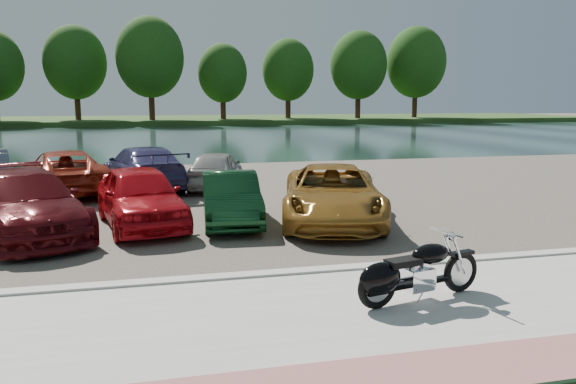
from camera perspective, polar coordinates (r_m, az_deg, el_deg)
The scene contains 15 objects.
ground at distance 8.68m, azimuth 7.67°, elevation -12.34°, with size 200.00×200.00×0.00m, color #595447.
promenade at distance 7.81m, azimuth 10.40°, elevation -14.57°, with size 60.00×6.00×0.10m, color #AAA7A0.
kerb at distance 10.43m, azimuth 3.69°, elevation -8.07°, with size 60.00×0.30×0.14m, color #AAA7A0.
parking_lot at distance 19.00m, azimuth -4.33°, elevation -0.23°, with size 60.00×18.00×0.04m, color #444037.
river at distance 47.70m, azimuth -9.94°, elevation 5.47°, with size 120.00×40.00×0.00m, color #172927.
far_bank at distance 79.61m, azimuth -11.43°, elevation 7.19°, with size 120.00×24.00×0.60m, color #264318.
far_trees at distance 73.78m, azimuth -7.96°, elevation 12.70°, with size 70.25×10.68×12.52m.
motorcycle at distance 8.90m, azimuth 12.24°, elevation -8.08°, with size 2.29×0.92×1.05m.
car_3 at distance 14.39m, azimuth -25.07°, elevation -1.08°, with size 2.13×5.23×1.52m, color #4E0B0F.
car_4 at distance 14.50m, azimuth -14.77°, elevation -0.43°, with size 1.79×4.46×1.52m, color #B50C14.
car_5 at distance 14.47m, azimuth -5.85°, elevation -0.61°, with size 1.38×3.95×1.30m, color #0E3619.
car_6 at distance 14.45m, azimuth 4.54°, elevation -0.25°, with size 2.45×5.32×1.48m, color #9B6923.
car_10 at distance 20.21m, azimuth -21.70°, elevation 1.88°, with size 2.45×5.32×1.48m, color #9A2D19.
car_11 at distance 20.47m, azimuth -14.49°, elevation 2.41°, with size 2.14×5.26×1.53m, color navy.
car_12 at distance 20.15m, azimuth -7.36°, elevation 2.30°, with size 1.62×4.02×1.37m, color #9C9C98.
Camera 1 is at (-2.96, -7.50, 3.21)m, focal length 35.00 mm.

